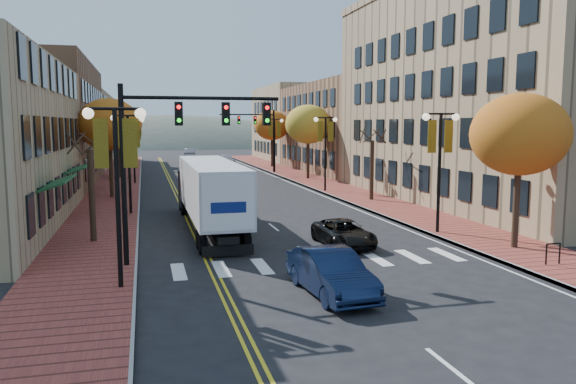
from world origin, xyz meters
TOP-DOWN VIEW (x-y plane):
  - ground at (0.00, 0.00)m, footprint 200.00×200.00m
  - sidewalk_left at (-9.00, 32.50)m, footprint 4.00×85.00m
  - sidewalk_right at (9.00, 32.50)m, footprint 4.00×85.00m
  - building_left_mid at (-17.00, 36.00)m, footprint 12.00×24.00m
  - building_left_far at (-17.00, 61.00)m, footprint 12.00×26.00m
  - building_right_near at (18.50, 16.00)m, footprint 15.00×28.00m
  - building_right_mid at (18.50, 42.00)m, footprint 15.00×24.00m
  - building_right_far at (18.50, 64.00)m, footprint 15.00×20.00m
  - tree_left_a at (-9.00, 8.00)m, footprint 0.28×0.28m
  - tree_left_b at (-9.00, 24.00)m, footprint 4.48×4.48m
  - tree_left_c at (-9.00, 40.00)m, footprint 4.16×4.16m
  - tree_left_d at (-9.00, 58.00)m, footprint 4.61×4.61m
  - tree_right_a at (9.00, 2.00)m, footprint 4.16×4.16m
  - tree_right_b at (9.00, 18.00)m, footprint 0.28×0.28m
  - tree_right_c at (9.00, 34.00)m, footprint 4.48×4.48m
  - tree_right_d at (9.00, 50.00)m, footprint 4.35×4.35m
  - lamp_left_a at (-7.50, 0.00)m, footprint 1.96×0.36m
  - lamp_left_b at (-7.50, 16.00)m, footprint 1.96×0.36m
  - lamp_left_c at (-7.50, 34.00)m, footprint 1.96×0.36m
  - lamp_left_d at (-7.50, 52.00)m, footprint 1.96×0.36m
  - lamp_right_a at (7.50, 6.00)m, footprint 1.96×0.36m
  - lamp_right_b at (7.50, 24.00)m, footprint 1.96×0.36m
  - lamp_right_c at (7.50, 42.00)m, footprint 1.96×0.36m
  - traffic_mast_near at (-5.48, 3.00)m, footprint 6.10×0.35m
  - traffic_mast_far at (5.48, 42.00)m, footprint 6.10×0.34m
  - semi_truck at (-3.40, 10.43)m, footprint 2.37×14.42m
  - navy_sedan at (-0.87, -2.11)m, footprint 1.93×4.60m
  - black_suv at (2.05, 4.73)m, footprint 2.06×4.29m
  - car_far_white at (-1.05, 49.94)m, footprint 2.03×4.44m
  - car_far_silver at (4.15, 55.98)m, footprint 1.98×4.67m
  - car_far_oncoming at (0.50, 71.21)m, footprint 2.23×4.97m

SIDE VIEW (x-z plane):
  - ground at x=0.00m, z-range 0.00..0.00m
  - sidewalk_left at x=-9.00m, z-range 0.00..0.15m
  - sidewalk_right at x=9.00m, z-range 0.00..0.15m
  - black_suv at x=2.05m, z-range 0.00..1.18m
  - car_far_silver at x=4.15m, z-range 0.00..1.34m
  - car_far_white at x=-1.05m, z-range 0.00..1.48m
  - navy_sedan at x=-0.87m, z-range 0.00..1.48m
  - car_far_oncoming at x=0.50m, z-range 0.00..1.58m
  - semi_truck at x=-3.40m, z-range 0.30..3.91m
  - tree_left_a at x=-9.00m, z-range 0.15..4.35m
  - tree_right_b at x=9.00m, z-range 0.15..4.35m
  - lamp_left_a at x=-7.50m, z-range 1.27..7.32m
  - lamp_left_b at x=-7.50m, z-range 1.27..7.32m
  - lamp_left_c at x=-7.50m, z-range 1.27..7.32m
  - lamp_left_d at x=-7.50m, z-range 1.27..7.32m
  - lamp_right_a at x=7.50m, z-range 1.27..7.32m
  - lamp_right_b at x=7.50m, z-range 1.27..7.32m
  - lamp_right_c at x=7.50m, z-range 1.27..7.32m
  - building_left_far at x=-17.00m, z-range 0.00..9.50m
  - traffic_mast_near at x=-5.48m, z-range 1.42..8.42m
  - traffic_mast_far at x=5.48m, z-range 1.42..8.42m
  - building_right_mid at x=18.50m, z-range 0.00..10.00m
  - tree_left_c at x=-9.00m, z-range 1.71..8.40m
  - tree_right_a at x=9.00m, z-range 1.71..8.40m
  - tree_right_d at x=9.00m, z-range 1.79..8.79m
  - tree_left_b at x=-9.00m, z-range 1.84..9.05m
  - tree_right_c at x=9.00m, z-range 1.84..9.05m
  - building_left_mid at x=-17.00m, z-range 0.00..11.00m
  - building_right_far at x=18.50m, z-range 0.00..11.00m
  - tree_left_d at x=-9.00m, z-range 1.89..9.31m
  - building_right_near at x=18.50m, z-range 0.00..15.00m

